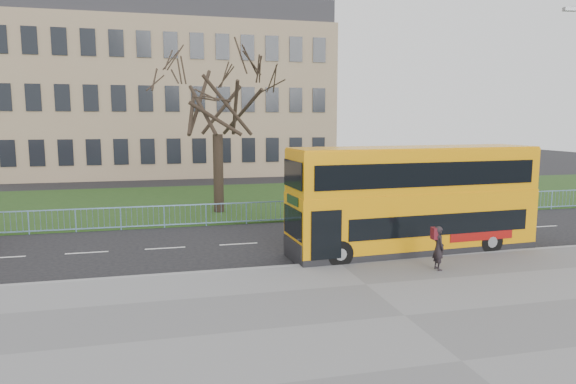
# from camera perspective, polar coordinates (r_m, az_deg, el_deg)

# --- Properties ---
(ground) EXTENTS (120.00, 120.00, 0.00)m
(ground) POSITION_cam_1_polar(r_m,az_deg,el_deg) (20.04, 4.12, -6.95)
(ground) COLOR black
(ground) RESTS_ON ground
(pavement) EXTENTS (80.00, 10.50, 0.12)m
(pavement) POSITION_cam_1_polar(r_m,az_deg,el_deg) (14.07, 12.83, -13.45)
(pavement) COLOR slate
(pavement) RESTS_ON ground
(kerb) EXTENTS (80.00, 0.20, 0.14)m
(kerb) POSITION_cam_1_polar(r_m,az_deg,el_deg) (18.61, 5.60, -7.92)
(kerb) COLOR gray
(kerb) RESTS_ON ground
(grass_verge) EXTENTS (80.00, 15.40, 0.08)m
(grass_verge) POSITION_cam_1_polar(r_m,az_deg,el_deg) (33.66, -3.37, -0.79)
(grass_verge) COLOR #1A3613
(grass_verge) RESTS_ON ground
(guard_railing) EXTENTS (40.00, 0.12, 1.10)m
(guard_railing) POSITION_cam_1_polar(r_m,az_deg,el_deg) (26.14, -0.32, -2.18)
(guard_railing) COLOR #688FBA
(guard_railing) RESTS_ON ground
(bare_tree) EXTENTS (7.19, 7.19, 10.28)m
(bare_tree) POSITION_cam_1_polar(r_m,az_deg,el_deg) (28.58, -7.86, 8.02)
(bare_tree) COLOR black
(bare_tree) RESTS_ON grass_verge
(civic_building) EXTENTS (30.00, 15.00, 14.00)m
(civic_building) POSITION_cam_1_polar(r_m,az_deg,el_deg) (53.46, -12.91, 9.74)
(civic_building) COLOR #91775C
(civic_building) RESTS_ON ground
(yellow_bus) EXTENTS (9.89, 2.86, 4.10)m
(yellow_bus) POSITION_cam_1_polar(r_m,az_deg,el_deg) (20.44, 13.75, -0.58)
(yellow_bus) COLOR orange
(yellow_bus) RESTS_ON ground
(pedestrian) EXTENTS (0.39, 0.57, 1.50)m
(pedestrian) POSITION_cam_1_polar(r_m,az_deg,el_deg) (18.17, 16.38, -5.99)
(pedestrian) COLOR black
(pedestrian) RESTS_ON pavement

